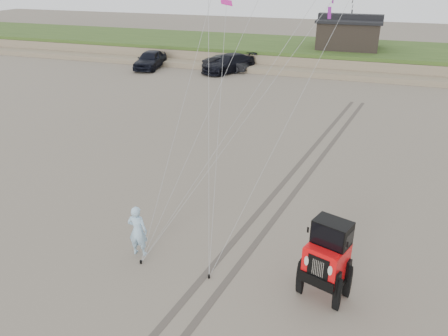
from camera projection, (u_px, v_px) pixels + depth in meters
The scene contains 11 objects.
ground at pixel (192, 272), 14.75m from camera, with size 160.00×160.00×0.00m, color #6B6054.
dune_ridge at pixel (327, 55), 46.61m from camera, with size 160.00×14.25×1.73m.
cabin at pixel (349, 33), 44.58m from camera, with size 6.40×5.40×3.35m.
truck_a at pixel (150, 60), 43.87m from camera, with size 2.11×5.24×1.79m, color black.
truck_b at pixel (226, 64), 42.81m from camera, with size 1.56×4.47×1.47m, color black.
truck_c at pixel (228, 63), 42.40m from camera, with size 2.38×5.86×1.70m, color black.
jeep at pixel (325, 268), 13.31m from camera, with size 2.42×5.60×2.09m, color red, non-canonical shape.
man at pixel (138, 231), 15.31m from camera, with size 0.71×0.47×1.94m, color #89C3D4.
stake_main at pixel (141, 262), 15.17m from camera, with size 0.08×0.08×0.12m, color black.
stake_aux at pixel (209, 277), 14.46m from camera, with size 0.08×0.08×0.12m, color black.
tire_tracks at pixel (294, 181), 21.03m from camera, with size 5.22×29.74×0.01m.
Camera 1 is at (4.88, -10.91, 9.40)m, focal length 35.00 mm.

